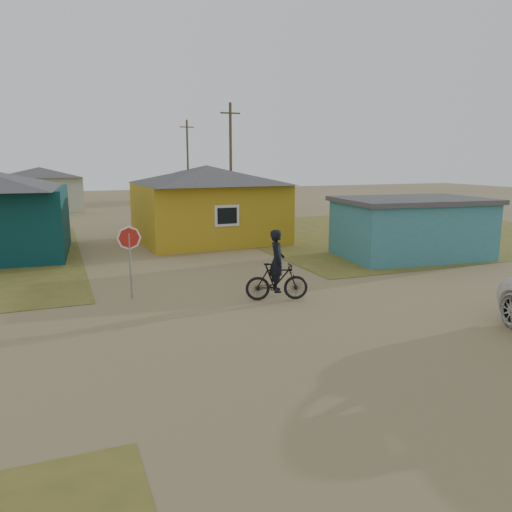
{
  "coord_description": "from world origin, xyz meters",
  "views": [
    {
      "loc": [
        -4.87,
        -11.11,
        4.27
      ],
      "look_at": [
        0.78,
        3.0,
        1.3
      ],
      "focal_mm": 35.0,
      "sensor_mm": 36.0,
      "label": 1
    }
  ],
  "objects": [
    {
      "name": "house_pale_west",
      "position": [
        -6.0,
        34.0,
        1.86
      ],
      "size": [
        7.04,
        6.15,
        3.6
      ],
      "color": "#B2BAA0",
      "rests_on": "ground"
    },
    {
      "name": "house_yellow",
      "position": [
        2.5,
        14.0,
        2.0
      ],
      "size": [
        7.72,
        6.76,
        3.9
      ],
      "color": "#B8921C",
      "rests_on": "ground"
    },
    {
      "name": "shed_turquoise",
      "position": [
        9.5,
        6.5,
        1.31
      ],
      "size": [
        6.71,
        4.93,
        2.6
      ],
      "color": "teal",
      "rests_on": "ground"
    },
    {
      "name": "cyclist",
      "position": [
        1.22,
        2.4,
        0.8
      ],
      "size": [
        2.01,
        1.05,
        2.18
      ],
      "color": "black",
      "rests_on": "ground"
    },
    {
      "name": "stop_sign",
      "position": [
        -2.89,
        4.29,
        1.68
      ],
      "size": [
        0.7,
        0.31,
        2.27
      ],
      "color": "gray",
      "rests_on": "ground"
    },
    {
      "name": "house_beige_east",
      "position": [
        10.0,
        40.0,
        1.86
      ],
      "size": [
        6.95,
        6.05,
        3.6
      ],
      "color": "gray",
      "rests_on": "ground"
    },
    {
      "name": "ground",
      "position": [
        0.0,
        0.0,
        0.0
      ],
      "size": [
        120.0,
        120.0,
        0.0
      ],
      "primitive_type": "plane",
      "color": "#8A774F"
    },
    {
      "name": "utility_pole_far",
      "position": [
        7.5,
        38.0,
        4.14
      ],
      "size": [
        1.4,
        0.2,
        8.0
      ],
      "color": "brown",
      "rests_on": "ground"
    },
    {
      "name": "utility_pole_near",
      "position": [
        6.5,
        22.0,
        4.14
      ],
      "size": [
        1.4,
        0.2,
        8.0
      ],
      "color": "brown",
      "rests_on": "ground"
    },
    {
      "name": "grass_ne",
      "position": [
        14.0,
        13.0,
        0.01
      ],
      "size": [
        20.0,
        18.0,
        0.0
      ],
      "primitive_type": "cube",
      "color": "olive",
      "rests_on": "ground"
    }
  ]
}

